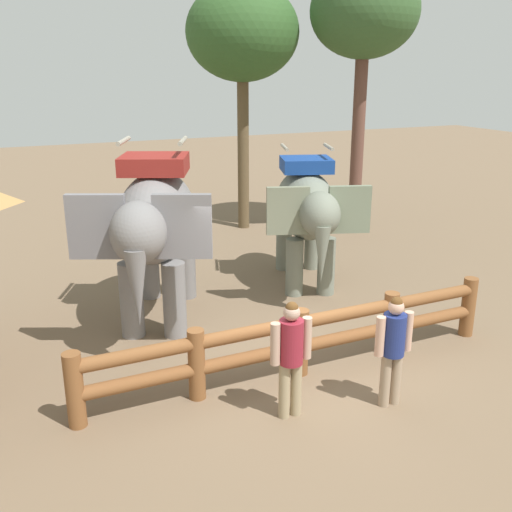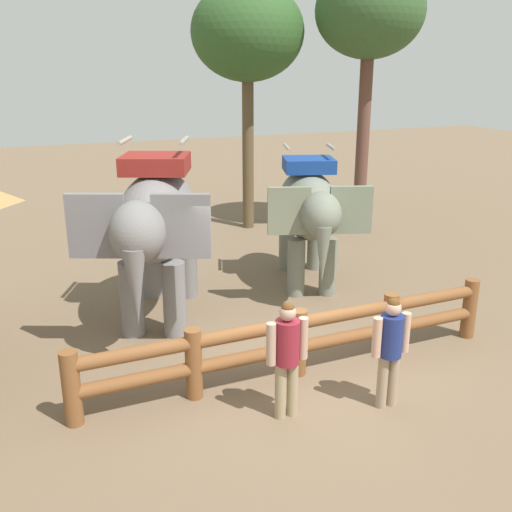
% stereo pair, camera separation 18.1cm
% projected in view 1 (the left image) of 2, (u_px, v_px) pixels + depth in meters
% --- Properties ---
extents(ground_plane, '(60.00, 60.00, 0.00)m').
position_uv_depth(ground_plane, '(301.00, 375.00, 8.92)').
color(ground_plane, brown).
extents(log_fence, '(6.84, 0.31, 1.05)m').
position_uv_depth(log_fence, '(301.00, 338.00, 8.78)').
color(log_fence, brown).
rests_on(log_fence, ground).
extents(elephant_near_left, '(2.90, 3.91, 3.30)m').
position_uv_depth(elephant_near_left, '(155.00, 223.00, 10.28)').
color(elephant_near_left, slate).
rests_on(elephant_near_left, ground).
extents(elephant_center, '(2.42, 3.51, 2.94)m').
position_uv_depth(elephant_center, '(307.00, 209.00, 12.13)').
color(elephant_center, slate).
rests_on(elephant_center, ground).
extents(tourist_woman_in_black, '(0.57, 0.32, 1.60)m').
position_uv_depth(tourist_woman_in_black, '(393.00, 344.00, 7.87)').
color(tourist_woman_in_black, '#9F866C').
rests_on(tourist_woman_in_black, ground).
extents(tourist_man_in_blue, '(0.58, 0.32, 1.65)m').
position_uv_depth(tourist_man_in_blue, '(291.00, 351.00, 7.60)').
color(tourist_man_in_blue, tan).
rests_on(tourist_man_in_blue, ground).
extents(tree_far_left, '(3.01, 3.01, 6.63)m').
position_uv_depth(tree_far_left, '(242.00, 34.00, 15.46)').
color(tree_far_left, brown).
rests_on(tree_far_left, ground).
extents(tree_back_center, '(2.82, 2.82, 7.04)m').
position_uv_depth(tree_back_center, '(364.00, 15.00, 15.02)').
color(tree_back_center, brown).
rests_on(tree_back_center, ground).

